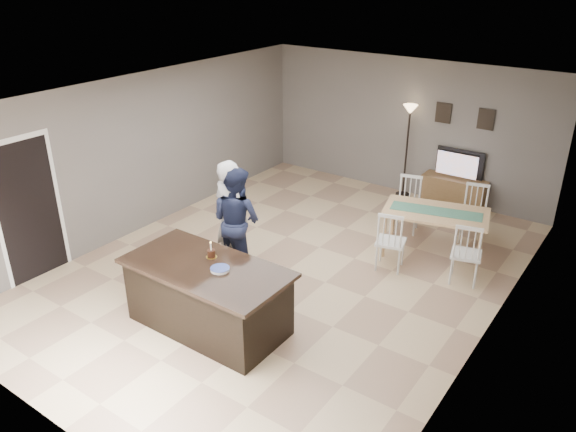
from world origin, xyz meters
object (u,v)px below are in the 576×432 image
Objects in this scene: television at (458,164)px; floor_lamp at (409,126)px; tv_console at (453,193)px; dining_table at (435,219)px; man at (237,220)px; woman at (231,216)px; plate_stack at (220,269)px; kitchen_island at (208,296)px; birthday_cake at (211,253)px.

floor_lamp reaches higher than television.
dining_table reaches higher than tv_console.
man is at bearing -100.69° from floor_lamp.
tv_console is at bearing -105.83° from woman.
television reaches higher than tv_console.
plate_stack is at bearing 134.78° from woman.
kitchen_island is 0.55m from birthday_cake.
birthday_cake is 5.40m from floor_lamp.
television is at bearing 80.07° from plate_stack.
woman reaches higher than dining_table.
woman is at bearing -114.74° from tv_console.
floor_lamp reaches higher than man.
floor_lamp reaches higher than dining_table.
woman is at bearing 125.87° from plate_stack.
birthday_cake is 0.12× the size of floor_lamp.
dining_table is (2.35, 2.21, -0.26)m from woman.
birthday_cake is 0.93× the size of plate_stack.
floor_lamp reaches higher than plate_stack.
tv_console is at bearing -1.10° from floor_lamp.
man is 3.16m from dining_table.
tv_console is at bearing 87.01° from dining_table.
birthday_cake is (-1.30, -5.43, 0.09)m from television.
dining_table is (2.25, 2.21, -0.21)m from man.
tv_console is 1.54m from floor_lamp.
man is (0.11, 0.00, -0.04)m from woman.
floor_lamp is at bearing 87.20° from birthday_cake.
woman is at bearing -151.21° from dining_table.
man reaches higher than birthday_cake.
kitchen_island reaches higher than tv_console.
woman is at bearing 118.87° from kitchen_island.
birthday_cake is at bearing -92.80° from floor_lamp.
dining_table is (0.41, -2.01, 0.33)m from tv_console.
dining_table is at bearing 65.71° from kitchen_island.
kitchen_island is 2.35× the size of television.
woman is 7.95× the size of birthday_cake.
woman is 0.95× the size of floor_lamp.
dining_table reaches higher than kitchen_island.
television is 5.70m from plate_stack.
kitchen_island is 0.51m from plate_stack.
woman reaches higher than plate_stack.
floor_lamp is (-1.04, 0.02, 1.14)m from tv_console.
television is at bearing -105.47° from woman.
television is (1.20, 5.64, 0.41)m from kitchen_island.
kitchen_island is 9.69× the size of birthday_cake.
birthday_cake reaches higher than dining_table.
tv_console is 2.08m from dining_table.
television is at bearing 86.63° from dining_table.
tv_console is 0.68× the size of woman.
man is 1.26m from birthday_cake.
television reaches higher than plate_stack.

